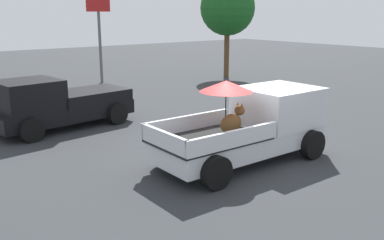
% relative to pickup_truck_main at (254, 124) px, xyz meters
% --- Properties ---
extents(ground_plane, '(80.00, 80.00, 0.00)m').
position_rel_pickup_truck_main_xyz_m(ground_plane, '(-0.46, 0.01, -0.98)').
color(ground_plane, '#2D3033').
extents(pickup_truck_main, '(5.07, 2.29, 2.28)m').
position_rel_pickup_truck_main_xyz_m(pickup_truck_main, '(0.00, 0.00, 0.00)').
color(pickup_truck_main, black).
rests_on(pickup_truck_main, ground).
extents(pickup_truck_red, '(4.97, 2.57, 1.80)m').
position_rel_pickup_truck_main_xyz_m(pickup_truck_red, '(-3.04, 6.44, -0.11)').
color(pickup_truck_red, black).
rests_on(pickup_truck_red, ground).
extents(motel_sign, '(1.40, 0.16, 4.89)m').
position_rel_pickup_truck_main_xyz_m(motel_sign, '(2.70, 14.63, 2.47)').
color(motel_sign, '#59595B').
rests_on(motel_sign, ground).
extents(tree_by_lot, '(3.32, 3.32, 5.87)m').
position_rel_pickup_truck_main_xyz_m(tree_by_lot, '(9.91, 11.91, 3.21)').
color(tree_by_lot, brown).
rests_on(tree_by_lot, ground).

